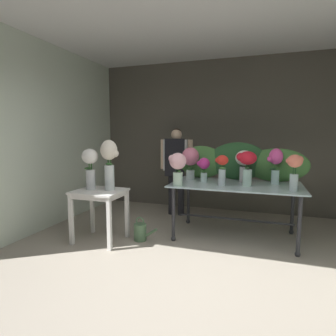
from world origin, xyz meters
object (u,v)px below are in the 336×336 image
object	(u,v)px
vase_coral_hydrangea	(295,168)
vase_crimson_tulips	(247,164)
vase_rosy_peonies	(190,159)
vase_white_roses_tall	(90,166)
vase_cream_lisianthus_tall	(109,160)
watering_can	(140,232)
vase_scarlet_roses	(222,168)
display_table_glass	(235,191)
vase_ivory_anemones	(244,162)
vase_blush_dahlias	(178,166)
vase_magenta_snapdragons	(204,167)
side_table_white	(99,198)
florist	(176,162)
vase_fuchsia_carnations	(276,163)

from	to	relation	value
vase_coral_hydrangea	vase_crimson_tulips	bearing A→B (deg)	161.81
vase_rosy_peonies	vase_white_roses_tall	bearing A→B (deg)	-141.83
vase_cream_lisianthus_tall	watering_can	world-z (taller)	vase_cream_lisianthus_tall
vase_scarlet_roses	display_table_glass	bearing A→B (deg)	46.08
vase_scarlet_roses	vase_rosy_peonies	world-z (taller)	vase_rosy_peonies
vase_ivory_anemones	vase_crimson_tulips	distance (m)	0.31
vase_blush_dahlias	vase_coral_hydrangea	bearing A→B (deg)	4.03
vase_scarlet_roses	vase_magenta_snapdragons	size ratio (longest dim) A/B	1.16
side_table_white	florist	distance (m)	1.76
watering_can	display_table_glass	bearing A→B (deg)	23.83
display_table_glass	vase_scarlet_roses	world-z (taller)	vase_scarlet_roses
vase_magenta_snapdragons	vase_white_roses_tall	world-z (taller)	vase_white_roses_tall
vase_scarlet_roses	vase_white_roses_tall	xyz separation A→B (m)	(-1.75, -0.57, 0.03)
vase_rosy_peonies	vase_white_roses_tall	xyz separation A→B (m)	(-1.20, -0.94, -0.05)
vase_magenta_snapdragons	vase_coral_hydrangea	bearing A→B (deg)	-13.43
vase_magenta_snapdragons	florist	bearing A→B (deg)	128.89
side_table_white	vase_ivory_anemones	xyz separation A→B (m)	(1.90, 0.96, 0.47)
vase_coral_hydrangea	vase_crimson_tulips	xyz separation A→B (m)	(-0.58, 0.19, 0.01)
side_table_white	vase_rosy_peonies	bearing A→B (deg)	41.46
vase_scarlet_roses	vase_crimson_tulips	bearing A→B (deg)	13.91
vase_fuchsia_carnations	vase_ivory_anemones	size ratio (longest dim) A/B	1.08
display_table_glass	vase_rosy_peonies	size ratio (longest dim) A/B	3.59
florist	vase_fuchsia_carnations	size ratio (longest dim) A/B	3.14
vase_white_roses_tall	vase_magenta_snapdragons	bearing A→B (deg)	27.12
vase_coral_hydrangea	vase_white_roses_tall	xyz separation A→B (m)	(-2.67, -0.46, -0.02)
display_table_glass	vase_blush_dahlias	world-z (taller)	vase_blush_dahlias
vase_fuchsia_carnations	vase_ivory_anemones	world-z (taller)	vase_fuchsia_carnations
display_table_glass	vase_blush_dahlias	distance (m)	0.94
vase_rosy_peonies	vase_ivory_anemones	xyz separation A→B (m)	(0.83, 0.01, -0.02)
vase_fuchsia_carnations	vase_white_roses_tall	bearing A→B (deg)	-159.59
vase_white_roses_tall	watering_can	bearing A→B (deg)	16.36
vase_scarlet_roses	vase_rosy_peonies	size ratio (longest dim) A/B	0.84
florist	watering_can	size ratio (longest dim) A/B	4.59
display_table_glass	side_table_white	bearing A→B (deg)	-157.27
vase_crimson_tulips	vase_rosy_peonies	bearing A→B (deg)	161.75
vase_magenta_snapdragons	vase_cream_lisianthus_tall	size ratio (longest dim) A/B	0.52
vase_fuchsia_carnations	vase_magenta_snapdragons	bearing A→B (deg)	-170.44
vase_coral_hydrangea	vase_rosy_peonies	bearing A→B (deg)	161.78
vase_white_roses_tall	watering_can	distance (m)	1.18
vase_coral_hydrangea	vase_cream_lisianthus_tall	world-z (taller)	vase_cream_lisianthus_tall
display_table_glass	vase_scarlet_roses	bearing A→B (deg)	-133.92
vase_crimson_tulips	watering_can	world-z (taller)	vase_crimson_tulips
vase_rosy_peonies	vase_ivory_anemones	distance (m)	0.83
vase_ivory_anemones	vase_rosy_peonies	bearing A→B (deg)	-178.98
side_table_white	vase_cream_lisianthus_tall	bearing A→B (deg)	23.74
vase_fuchsia_carnations	vase_blush_dahlias	distance (m)	1.41
vase_rosy_peonies	vase_cream_lisianthus_tall	size ratio (longest dim) A/B	0.73
vase_coral_hydrangea	vase_ivory_anemones	size ratio (longest dim) A/B	0.97
vase_blush_dahlias	vase_fuchsia_carnations	bearing A→B (deg)	23.56
vase_ivory_anemones	watering_can	bearing A→B (deg)	-150.79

